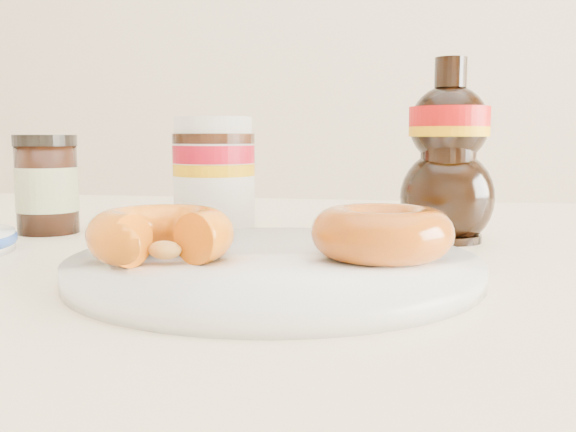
% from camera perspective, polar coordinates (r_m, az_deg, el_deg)
% --- Properties ---
extents(dining_table, '(1.40, 0.90, 0.75)m').
position_cam_1_polar(dining_table, '(0.54, 3.79, -12.00)').
color(dining_table, '#F1E6B8').
rests_on(dining_table, ground).
extents(plate, '(0.28, 0.28, 0.01)m').
position_cam_1_polar(plate, '(0.43, -1.23, -4.43)').
color(plate, white).
rests_on(plate, dining_table).
extents(donut_bitten, '(0.13, 0.13, 0.03)m').
position_cam_1_polar(donut_bitten, '(0.43, -11.20, -1.60)').
color(donut_bitten, orange).
rests_on(donut_bitten, plate).
extents(donut_whole, '(0.09, 0.09, 0.03)m').
position_cam_1_polar(donut_whole, '(0.43, 8.35, -1.47)').
color(donut_whole, '#9C4C0A').
rests_on(donut_whole, plate).
extents(nutella_jar, '(0.08, 0.08, 0.11)m').
position_cam_1_polar(nutella_jar, '(0.63, -6.60, 4.02)').
color(nutella_jar, white).
rests_on(nutella_jar, dining_table).
extents(syrup_bottle, '(0.09, 0.07, 0.16)m').
position_cam_1_polar(syrup_bottle, '(0.59, 14.06, 5.64)').
color(syrup_bottle, black).
rests_on(syrup_bottle, dining_table).
extents(dark_jar, '(0.06, 0.06, 0.10)m').
position_cam_1_polar(dark_jar, '(0.67, -20.64, 2.56)').
color(dark_jar, black).
rests_on(dark_jar, dining_table).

